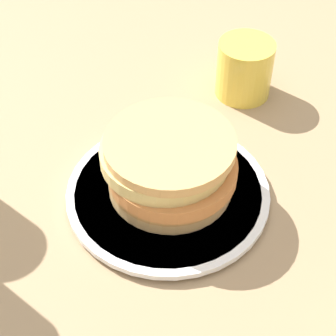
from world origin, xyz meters
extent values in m
plane|color=#9E7F5B|center=(0.00, 0.00, 0.00)|extent=(4.00, 4.00, 0.00)
cylinder|color=white|center=(-0.02, 0.02, 0.01)|extent=(0.21, 0.21, 0.01)
cylinder|color=white|center=(-0.02, 0.02, 0.01)|extent=(0.22, 0.22, 0.01)
cylinder|color=tan|center=(-0.02, 0.02, 0.02)|extent=(0.14, 0.14, 0.02)
cylinder|color=#C18746|center=(-0.02, 0.02, 0.04)|extent=(0.14, 0.14, 0.01)
cylinder|color=#C1753C|center=(-0.01, 0.03, 0.05)|extent=(0.14, 0.14, 0.02)
cylinder|color=#D4BB6E|center=(-0.02, 0.02, 0.07)|extent=(0.14, 0.14, 0.02)
cylinder|color=tan|center=(-0.02, 0.02, 0.08)|extent=(0.14, 0.14, 0.01)
cylinder|color=yellow|center=(-0.22, 0.10, 0.04)|extent=(0.07, 0.07, 0.08)
camera|label=1|loc=(0.39, 0.07, 0.47)|focal=60.00mm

